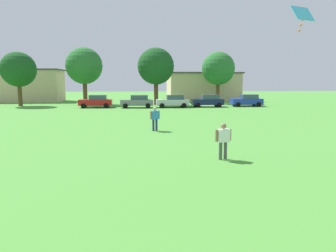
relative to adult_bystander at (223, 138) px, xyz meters
name	(u,v)px	position (x,y,z in m)	size (l,w,h in m)	color
ground_plane	(125,119)	(-4.95, 15.35, -0.98)	(160.00, 160.00, 0.00)	#4C9338
adult_bystander	(223,138)	(0.00, 0.00, 0.00)	(0.77, 0.41, 1.65)	#4C4C51
bystander_midfield	(155,117)	(-2.58, 8.50, 0.03)	(0.74, 0.52, 1.70)	navy
kite	(302,15)	(3.09, -0.53, 5.23)	(1.10, 0.77, 1.06)	#3FBFE5
parked_car_red_0	(96,101)	(-9.28, 29.02, -0.12)	(4.30, 2.02, 1.68)	red
parked_car_gray_1	(137,101)	(-3.79, 28.29, -0.12)	(4.30, 2.02, 1.68)	slate
parked_car_silver_2	(173,101)	(0.99, 28.25, -0.12)	(4.30, 2.02, 1.68)	silver
parked_car_navy_3	(208,101)	(5.87, 28.65, -0.12)	(4.30, 2.02, 1.68)	#141E4C
parked_car_blue_4	(247,100)	(11.56, 29.06, -0.12)	(4.30, 2.02, 1.68)	#1E38AD
tree_far_left	(18,70)	(-20.36, 32.75, 4.15)	(4.87, 4.87, 7.59)	brown
tree_left	(84,66)	(-11.69, 35.24, 4.79)	(5.48, 5.48, 8.55)	brown
tree_right	(156,66)	(-1.00, 33.04, 4.68)	(5.38, 5.38, 8.38)	brown
tree_far_right	(218,69)	(9.08, 35.74, 4.52)	(5.22, 5.22, 8.14)	brown
house_left	(22,85)	(-23.65, 43.18, 1.82)	(13.71, 6.53, 5.58)	beige
house_right	(202,86)	(8.15, 43.18, 1.57)	(12.95, 8.28, 5.08)	beige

